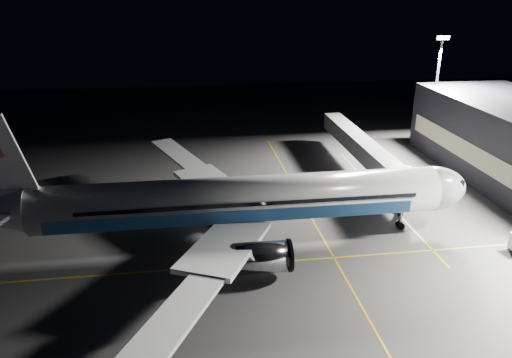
{
  "coord_description": "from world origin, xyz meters",
  "views": [
    {
      "loc": [
        -5.93,
        -54.03,
        29.27
      ],
      "look_at": [
        2.5,
        4.6,
        6.0
      ],
      "focal_mm": 35.0,
      "sensor_mm": 36.0,
      "label": 1
    }
  ],
  "objects_px": {
    "airliner": "(232,201)",
    "baggage_tug": "(222,203)",
    "safety_cone_a": "(231,202)",
    "safety_cone_c": "(180,195)",
    "floodlight_mast_north": "(437,82)",
    "safety_cone_b": "(230,206)",
    "jet_bridge": "(365,150)"
  },
  "relations": [
    {
      "from": "safety_cone_a",
      "to": "baggage_tug",
      "type": "bearing_deg",
      "value": -135.88
    },
    {
      "from": "safety_cone_a",
      "to": "safety_cone_b",
      "type": "xyz_separation_m",
      "value": [
        -0.29,
        -1.32,
        -0.04
      ]
    },
    {
      "from": "safety_cone_a",
      "to": "safety_cone_b",
      "type": "distance_m",
      "value": 1.35
    },
    {
      "from": "floodlight_mast_north",
      "to": "baggage_tug",
      "type": "distance_m",
      "value": 48.85
    },
    {
      "from": "airliner",
      "to": "floodlight_mast_north",
      "type": "bearing_deg",
      "value": 37.91
    },
    {
      "from": "jet_bridge",
      "to": "safety_cone_a",
      "type": "bearing_deg",
      "value": -161.55
    },
    {
      "from": "safety_cone_b",
      "to": "safety_cone_c",
      "type": "bearing_deg",
      "value": 146.19
    },
    {
      "from": "jet_bridge",
      "to": "safety_cone_a",
      "type": "distance_m",
      "value": 23.78
    },
    {
      "from": "floodlight_mast_north",
      "to": "safety_cone_a",
      "type": "xyz_separation_m",
      "value": [
        -40.19,
        -21.33,
        -12.08
      ]
    },
    {
      "from": "floodlight_mast_north",
      "to": "safety_cone_b",
      "type": "xyz_separation_m",
      "value": [
        -40.47,
        -22.65,
        -12.11
      ]
    },
    {
      "from": "airliner",
      "to": "safety_cone_a",
      "type": "xyz_separation_m",
      "value": [
        0.89,
        10.66,
        -4.87
      ]
    },
    {
      "from": "jet_bridge",
      "to": "floodlight_mast_north",
      "type": "xyz_separation_m",
      "value": [
        18.0,
        13.93,
        7.79
      ]
    },
    {
      "from": "jet_bridge",
      "to": "safety_cone_a",
      "type": "xyz_separation_m",
      "value": [
        -22.19,
        -7.4,
        -4.29
      ]
    },
    {
      "from": "jet_bridge",
      "to": "safety_cone_b",
      "type": "bearing_deg",
      "value": -158.81
    },
    {
      "from": "floodlight_mast_north",
      "to": "baggage_tug",
      "type": "height_order",
      "value": "floodlight_mast_north"
    },
    {
      "from": "safety_cone_c",
      "to": "airliner",
      "type": "bearing_deg",
      "value": -65.58
    },
    {
      "from": "airliner",
      "to": "jet_bridge",
      "type": "bearing_deg",
      "value": 38.04
    },
    {
      "from": "safety_cone_c",
      "to": "jet_bridge",
      "type": "bearing_deg",
      "value": 7.85
    },
    {
      "from": "airliner",
      "to": "jet_bridge",
      "type": "height_order",
      "value": "airliner"
    },
    {
      "from": "safety_cone_a",
      "to": "safety_cone_c",
      "type": "bearing_deg",
      "value": 155.23
    },
    {
      "from": "floodlight_mast_north",
      "to": "safety_cone_b",
      "type": "distance_m",
      "value": 47.93
    },
    {
      "from": "airliner",
      "to": "baggage_tug",
      "type": "relative_size",
      "value": 20.53
    },
    {
      "from": "safety_cone_a",
      "to": "safety_cone_c",
      "type": "distance_m",
      "value": 7.98
    },
    {
      "from": "safety_cone_a",
      "to": "safety_cone_c",
      "type": "height_order",
      "value": "safety_cone_c"
    },
    {
      "from": "baggage_tug",
      "to": "floodlight_mast_north",
      "type": "bearing_deg",
      "value": 17.7
    },
    {
      "from": "floodlight_mast_north",
      "to": "baggage_tug",
      "type": "xyz_separation_m",
      "value": [
        -41.67,
        -22.77,
        -11.48
      ]
    },
    {
      "from": "airliner",
      "to": "safety_cone_a",
      "type": "bearing_deg",
      "value": 85.22
    },
    {
      "from": "safety_cone_a",
      "to": "safety_cone_b",
      "type": "relative_size",
      "value": 1.15
    },
    {
      "from": "airliner",
      "to": "safety_cone_c",
      "type": "height_order",
      "value": "airliner"
    },
    {
      "from": "jet_bridge",
      "to": "baggage_tug",
      "type": "height_order",
      "value": "jet_bridge"
    },
    {
      "from": "jet_bridge",
      "to": "safety_cone_a",
      "type": "height_order",
      "value": "jet_bridge"
    },
    {
      "from": "jet_bridge",
      "to": "baggage_tug",
      "type": "relative_size",
      "value": 11.49
    }
  ]
}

